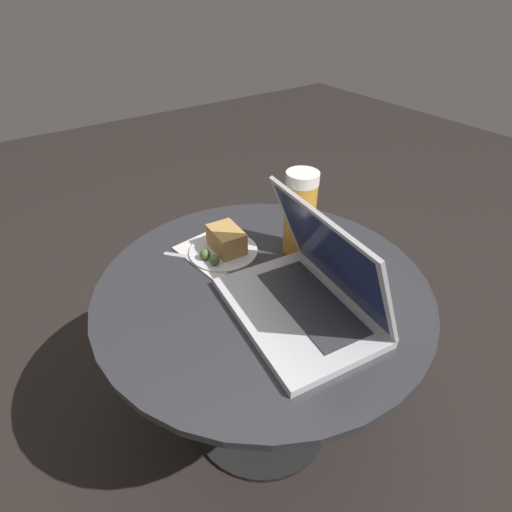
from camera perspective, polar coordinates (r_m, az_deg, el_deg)
ground_plane at (r=1.29m, az=0.74°, el=-21.54°), size 6.00×6.00×0.00m
table at (r=0.99m, az=0.91°, el=-9.49°), size 0.75×0.75×0.51m
napkin at (r=1.00m, az=-6.23°, el=0.35°), size 0.19×0.15×0.00m
laptop at (r=0.81m, az=7.39°, el=-5.24°), size 0.36×0.28×0.24m
beer_glass at (r=0.96m, az=6.30°, el=6.10°), size 0.08×0.08×0.21m
snack_plate at (r=0.99m, az=-4.46°, el=1.58°), size 0.17×0.17×0.07m
fork at (r=0.98m, az=-6.81°, el=-0.63°), size 0.16×0.14×0.00m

